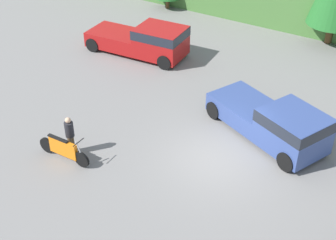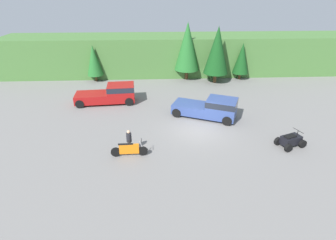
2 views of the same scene
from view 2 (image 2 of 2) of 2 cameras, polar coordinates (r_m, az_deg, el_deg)
ground_plane at (r=20.69m, az=6.48°, el=-2.27°), size 80.00×80.00×0.00m
hillside_backdrop at (r=34.82m, az=2.62°, el=14.12°), size 44.00×6.00×4.67m
tree_left at (r=32.20m, az=-15.82°, el=12.37°), size 1.85×1.85×4.22m
tree_mid_left at (r=31.59m, az=4.23°, el=15.68°), size 2.92×2.92×6.65m
tree_mid_right at (r=30.76m, az=10.65°, el=14.69°), size 2.81×2.81×6.38m
tree_right at (r=32.91m, az=15.76°, el=12.78°), size 1.90×1.90×4.32m
pickup_truck_red at (r=25.82m, az=-12.21°, el=5.67°), size 5.72×2.56×1.77m
pickup_truck_second at (r=22.52m, az=9.32°, el=2.72°), size 5.72×4.01×1.77m
dirt_bike at (r=17.53m, az=-8.44°, el=-6.40°), size 2.43×0.60×1.16m
quad_atv at (r=20.29m, az=25.13°, el=-4.08°), size 2.18×1.77×1.16m
rider_person at (r=17.68m, az=-8.45°, el=-4.43°), size 0.45×0.45×1.69m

